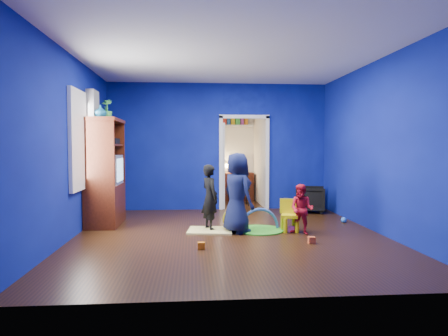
{
  "coord_description": "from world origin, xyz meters",
  "views": [
    {
      "loc": [
        -0.61,
        -6.42,
        1.44
      ],
      "look_at": [
        -0.06,
        0.4,
        1.08
      ],
      "focal_mm": 32.0,
      "sensor_mm": 36.0,
      "label": 1
    }
  ],
  "objects": [
    {
      "name": "floor",
      "position": [
        0.0,
        0.0,
        0.0
      ],
      "size": [
        5.0,
        5.5,
        0.01
      ],
      "primitive_type": "cube",
      "color": "black",
      "rests_on": "ground"
    },
    {
      "name": "ceiling",
      "position": [
        0.0,
        0.0,
        2.9
      ],
      "size": [
        5.0,
        5.5,
        0.01
      ],
      "primitive_type": "cube",
      "color": "white",
      "rests_on": "wall_back"
    },
    {
      "name": "wall_back",
      "position": [
        0.0,
        2.75,
        1.45
      ],
      "size": [
        5.0,
        0.02,
        2.9
      ],
      "primitive_type": "cube",
      "color": "navy",
      "rests_on": "floor"
    },
    {
      "name": "wall_front",
      "position": [
        0.0,
        -2.75,
        1.45
      ],
      "size": [
        5.0,
        0.02,
        2.9
      ],
      "primitive_type": "cube",
      "color": "navy",
      "rests_on": "floor"
    },
    {
      "name": "wall_left",
      "position": [
        -2.5,
        0.0,
        1.45
      ],
      "size": [
        0.02,
        5.5,
        2.9
      ],
      "primitive_type": "cube",
      "color": "navy",
      "rests_on": "floor"
    },
    {
      "name": "wall_right",
      "position": [
        2.5,
        0.0,
        1.45
      ],
      "size": [
        0.02,
        5.5,
        2.9
      ],
      "primitive_type": "cube",
      "color": "navy",
      "rests_on": "floor"
    },
    {
      "name": "alcove",
      "position": [
        0.6,
        3.62,
        1.25
      ],
      "size": [
        1.0,
        1.75,
        2.5
      ],
      "primitive_type": null,
      "color": "silver",
      "rests_on": "floor"
    },
    {
      "name": "armchair",
      "position": [
        2.0,
        2.17,
        0.29
      ],
      "size": [
        0.78,
        0.76,
        0.58
      ],
      "primitive_type": "imported",
      "rotation": [
        0.0,
        0.0,
        1.3
      ],
      "color": "black",
      "rests_on": "floor"
    },
    {
      "name": "child_black",
      "position": [
        -0.3,
        0.42,
        0.57
      ],
      "size": [
        0.42,
        0.49,
        1.14
      ],
      "primitive_type": "imported",
      "rotation": [
        0.0,
        0.0,
        1.98
      ],
      "color": "black",
      "rests_on": "floor"
    },
    {
      "name": "child_navy",
      "position": [
        0.15,
        0.19,
        0.67
      ],
      "size": [
        0.7,
        0.78,
        1.35
      ],
      "primitive_type": "imported",
      "rotation": [
        0.0,
        0.0,
        2.09
      ],
      "color": "#0F1339",
      "rests_on": "floor"
    },
    {
      "name": "toddler_red",
      "position": [
        1.2,
        -0.01,
        0.41
      ],
      "size": [
        0.51,
        0.48,
        0.83
      ],
      "primitive_type": "imported",
      "rotation": [
        0.0,
        0.0,
        -0.59
      ],
      "color": "#B41329",
      "rests_on": "floor"
    },
    {
      "name": "vase",
      "position": [
        -2.21,
        0.78,
        2.07
      ],
      "size": [
        0.25,
        0.25,
        0.22
      ],
      "primitive_type": "imported",
      "rotation": [
        0.0,
        0.0,
        -0.21
      ],
      "color": "#0C5C64",
      "rests_on": "tv_armoire"
    },
    {
      "name": "potted_plant",
      "position": [
        -2.21,
        1.3,
        2.15
      ],
      "size": [
        0.24,
        0.24,
        0.38
      ],
      "primitive_type": "imported",
      "rotation": [
        0.0,
        0.0,
        -0.15
      ],
      "color": "green",
      "rests_on": "tv_armoire"
    },
    {
      "name": "tv_armoire",
      "position": [
        -2.21,
        1.08,
        0.98
      ],
      "size": [
        0.58,
        1.14,
        1.96
      ],
      "primitive_type": "cube",
      "color": "#3C120A",
      "rests_on": "floor"
    },
    {
      "name": "crt_tv",
      "position": [
        -2.17,
        1.08,
        1.02
      ],
      "size": [
        0.46,
        0.7,
        0.54
      ],
      "primitive_type": "cube",
      "color": "silver",
      "rests_on": "tv_armoire"
    },
    {
      "name": "yellow_blanket",
      "position": [
        -0.3,
        0.32,
        0.01
      ],
      "size": [
        0.82,
        0.68,
        0.03
      ],
      "primitive_type": "cube",
      "rotation": [
        0.0,
        0.0,
        -0.12
      ],
      "color": "#F2E07A",
      "rests_on": "floor"
    },
    {
      "name": "hopper_ball",
      "position": [
        0.1,
        0.44,
        0.18
      ],
      "size": [
        0.36,
        0.36,
        0.36
      ],
      "primitive_type": "sphere",
      "color": "yellow",
      "rests_on": "floor"
    },
    {
      "name": "kid_chair",
      "position": [
        1.05,
        0.19,
        0.25
      ],
      "size": [
        0.35,
        0.35,
        0.5
      ],
      "primitive_type": "cube",
      "rotation": [
        0.0,
        0.0,
        -0.31
      ],
      "color": "yellow",
      "rests_on": "floor"
    },
    {
      "name": "play_mat",
      "position": [
        0.54,
        0.32,
        0.01
      ],
      "size": [
        0.84,
        0.84,
        0.02
      ],
      "primitive_type": "cylinder",
      "color": "#2C9221",
      "rests_on": "floor"
    },
    {
      "name": "toy_arch",
      "position": [
        0.54,
        0.32,
        0.02
      ],
      "size": [
        0.74,
        0.24,
        0.75
      ],
      "primitive_type": "torus",
      "rotation": [
        1.57,
        0.0,
        0.26
      ],
      "color": "#3F8CD8",
      "rests_on": "floor"
    },
    {
      "name": "window_left",
      "position": [
        -2.48,
        0.35,
        1.55
      ],
      "size": [
        0.03,
        0.95,
        1.55
      ],
      "primitive_type": "cube",
      "color": "white",
      "rests_on": "wall_left"
    },
    {
      "name": "curtain",
      "position": [
        -2.37,
        0.9,
        1.25
      ],
      "size": [
        0.14,
        0.42,
        2.4
      ],
      "primitive_type": "cube",
      "color": "slate",
      "rests_on": "floor"
    },
    {
      "name": "doorway",
      "position": [
        0.6,
        2.75,
        1.05
      ],
      "size": [
        1.16,
        0.1,
        2.1
      ],
      "primitive_type": "cube",
      "color": "white",
      "rests_on": "floor"
    },
    {
      "name": "study_desk",
      "position": [
        0.6,
        4.26,
        0.38
      ],
      "size": [
        0.88,
        0.44,
        0.75
      ],
      "primitive_type": "cube",
      "color": "#3D140A",
      "rests_on": "floor"
    },
    {
      "name": "desk_monitor",
      "position": [
        0.6,
        4.38,
        0.95
      ],
      "size": [
        0.4,
        0.05,
        0.32
      ],
      "primitive_type": "cube",
      "color": "black",
      "rests_on": "study_desk"
    },
    {
      "name": "desk_lamp",
      "position": [
        0.32,
        4.32,
        0.93
      ],
      "size": [
        0.14,
        0.14,
        0.14
      ],
      "primitive_type": "sphere",
      "color": "#FFD88C",
      "rests_on": "study_desk"
    },
    {
      "name": "folding_chair",
      "position": [
        0.6,
        3.3,
        0.46
      ],
      "size": [
        0.4,
        0.4,
        0.92
      ],
      "primitive_type": "cube",
      "color": "black",
      "rests_on": "floor"
    },
    {
      "name": "book_shelf",
      "position": [
        0.6,
        4.37,
        2.02
      ],
      "size": [
        0.88,
        0.24,
        0.04
      ],
      "primitive_type": "cube",
      "color": "white",
      "rests_on": "study_desk"
    },
    {
      "name": "toy_0",
      "position": [
        1.17,
        -0.65,
        0.05
      ],
      "size": [
        0.1,
        0.08,
        0.1
      ],
      "primitive_type": "cube",
      "color": "#E35425",
      "rests_on": "floor"
    },
    {
      "name": "toy_1",
      "position": [
        2.28,
        0.91,
        0.06
      ],
      "size": [
        0.11,
        0.11,
        0.11
      ],
      "primitive_type": "sphere",
      "color": "blue",
      "rests_on": "floor"
    },
    {
      "name": "toy_2",
      "position": [
        -0.48,
        -0.87,
        0.05
      ],
      "size": [
        0.1,
        0.08,
        0.1
      ],
      "primitive_type": "cube",
      "color": "orange",
      "rests_on": "floor"
    },
    {
      "name": "toy_3",
      "position": [
        1.18,
        0.28,
        0.06
      ],
      "size": [
        0.11,
        0.11,
        0.11
      ],
      "primitive_type": "sphere",
      "color": "green",
      "rests_on": "floor"
    },
    {
      "name": "toy_4",
      "position": [
        1.06,
        0.16,
        0.05
      ],
      "size": [
        0.1,
        0.08,
        0.1
      ],
      "primitive_type": "cube",
      "color": "#DA51AF",
      "rests_on": "floor"
    }
  ]
}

